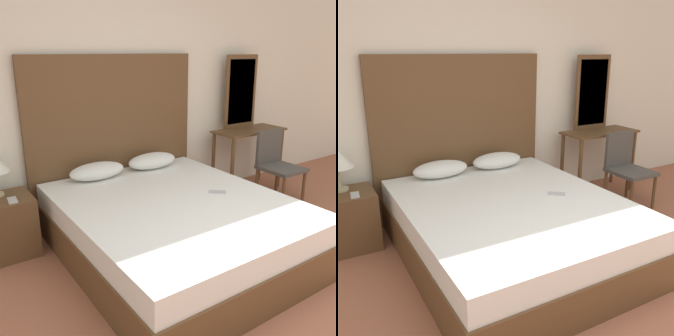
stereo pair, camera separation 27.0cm
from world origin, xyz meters
The scene contains 11 objects.
wall_back centered at (0.00, 2.71, 1.35)m, with size 10.00×0.06×2.70m.
bed centered at (-0.15, 1.56, 0.25)m, with size 1.74×2.10×0.50m.
headboard centered at (-0.15, 2.63, 0.83)m, with size 1.83×0.05×1.66m.
pillow_left centered at (-0.46, 2.42, 0.58)m, with size 0.55×0.28×0.16m.
pillow_right centered at (0.16, 2.42, 0.58)m, with size 0.55×0.28×0.16m.
phone_on_bed centered at (0.25, 1.48, 0.51)m, with size 0.16×0.15×0.01m.
nightstand centered at (-1.36, 2.37, 0.26)m, with size 0.49×0.43×0.51m.
phone_on_nightstand centered at (-1.28, 2.27, 0.52)m, with size 0.08×0.16×0.01m.
vanity_desk centered at (1.53, 2.35, 0.61)m, with size 0.91×0.41×0.77m.
vanity_mirror centered at (1.53, 2.53, 1.21)m, with size 0.49×0.03×0.88m.
chair centered at (1.54, 1.91, 0.46)m, with size 0.41×0.45×0.82m.
Camera 1 is at (-1.83, -0.80, 1.69)m, focal length 40.00 mm.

